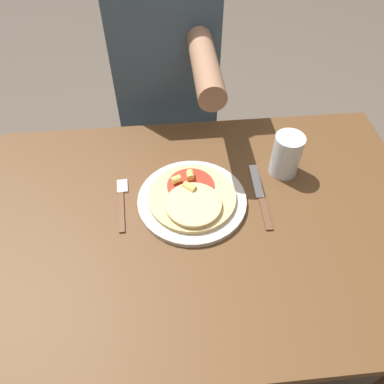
{
  "coord_description": "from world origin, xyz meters",
  "views": [
    {
      "loc": [
        -0.08,
        -0.56,
        1.48
      ],
      "look_at": [
        -0.02,
        0.06,
        0.77
      ],
      "focal_mm": 35.0,
      "sensor_mm": 36.0,
      "label": 1
    }
  ],
  "objects_px": {
    "fork": "(122,201)",
    "person_diner": "(167,88)",
    "pizza": "(192,198)",
    "plate": "(192,200)",
    "drinking_glass": "(286,155)",
    "dining_table": "(202,245)",
    "knife": "(261,196)"
  },
  "relations": [
    {
      "from": "dining_table",
      "to": "pizza",
      "type": "relative_size",
      "value": 5.12
    },
    {
      "from": "pizza",
      "to": "drinking_glass",
      "type": "relative_size",
      "value": 1.85
    },
    {
      "from": "knife",
      "to": "drinking_glass",
      "type": "distance_m",
      "value": 0.13
    },
    {
      "from": "pizza",
      "to": "fork",
      "type": "relative_size",
      "value": 1.28
    },
    {
      "from": "drinking_glass",
      "to": "fork",
      "type": "bearing_deg",
      "value": -171.04
    },
    {
      "from": "knife",
      "to": "fork",
      "type": "bearing_deg",
      "value": 177.22
    },
    {
      "from": "fork",
      "to": "knife",
      "type": "distance_m",
      "value": 0.36
    },
    {
      "from": "dining_table",
      "to": "drinking_glass",
      "type": "height_order",
      "value": "drinking_glass"
    },
    {
      "from": "pizza",
      "to": "fork",
      "type": "distance_m",
      "value": 0.18
    },
    {
      "from": "dining_table",
      "to": "pizza",
      "type": "distance_m",
      "value": 0.15
    },
    {
      "from": "pizza",
      "to": "person_diner",
      "type": "bearing_deg",
      "value": 94.11
    },
    {
      "from": "knife",
      "to": "drinking_glass",
      "type": "relative_size",
      "value": 1.82
    },
    {
      "from": "fork",
      "to": "person_diner",
      "type": "bearing_deg",
      "value": 73.63
    },
    {
      "from": "pizza",
      "to": "drinking_glass",
      "type": "xyz_separation_m",
      "value": [
        0.26,
        0.09,
        0.04
      ]
    },
    {
      "from": "pizza",
      "to": "person_diner",
      "type": "height_order",
      "value": "person_diner"
    },
    {
      "from": "drinking_glass",
      "to": "person_diner",
      "type": "height_order",
      "value": "person_diner"
    },
    {
      "from": "pizza",
      "to": "fork",
      "type": "xyz_separation_m",
      "value": [
        -0.18,
        0.02,
        -0.02
      ]
    },
    {
      "from": "plate",
      "to": "person_diner",
      "type": "xyz_separation_m",
      "value": [
        -0.04,
        0.51,
        0.0
      ]
    },
    {
      "from": "knife",
      "to": "person_diner",
      "type": "relative_size",
      "value": 0.17
    },
    {
      "from": "drinking_glass",
      "to": "person_diner",
      "type": "relative_size",
      "value": 0.09
    },
    {
      "from": "pizza",
      "to": "knife",
      "type": "bearing_deg",
      "value": 2.14
    },
    {
      "from": "person_diner",
      "to": "knife",
      "type": "bearing_deg",
      "value": -66.69
    },
    {
      "from": "pizza",
      "to": "person_diner",
      "type": "distance_m",
      "value": 0.52
    },
    {
      "from": "pizza",
      "to": "knife",
      "type": "relative_size",
      "value": 1.02
    },
    {
      "from": "pizza",
      "to": "knife",
      "type": "xyz_separation_m",
      "value": [
        0.18,
        0.01,
        -0.02
      ]
    },
    {
      "from": "drinking_glass",
      "to": "plate",
      "type": "bearing_deg",
      "value": -161.15
    },
    {
      "from": "fork",
      "to": "person_diner",
      "type": "relative_size",
      "value": 0.14
    },
    {
      "from": "person_diner",
      "to": "fork",
      "type": "bearing_deg",
      "value": -106.37
    },
    {
      "from": "fork",
      "to": "drinking_glass",
      "type": "height_order",
      "value": "drinking_glass"
    },
    {
      "from": "pizza",
      "to": "drinking_glass",
      "type": "distance_m",
      "value": 0.28
    },
    {
      "from": "pizza",
      "to": "person_diner",
      "type": "relative_size",
      "value": 0.18
    },
    {
      "from": "dining_table",
      "to": "plate",
      "type": "height_order",
      "value": "plate"
    }
  ]
}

